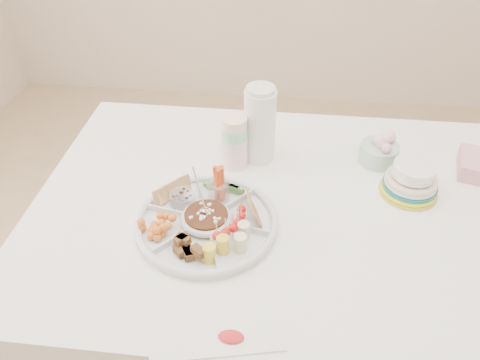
# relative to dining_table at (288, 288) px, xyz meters

# --- Properties ---
(floor) EXTENTS (4.00, 4.00, 0.00)m
(floor) POSITION_rel_dining_table_xyz_m (0.00, 0.00, -0.38)
(floor) COLOR tan
(floor) RESTS_ON ground
(dining_table) EXTENTS (1.52, 1.02, 0.76)m
(dining_table) POSITION_rel_dining_table_xyz_m (0.00, 0.00, 0.00)
(dining_table) COLOR white
(dining_table) RESTS_ON floor
(party_tray) EXTENTS (0.45, 0.45, 0.04)m
(party_tray) POSITION_rel_dining_table_xyz_m (-0.24, -0.11, 0.40)
(party_tray) COLOR silver
(party_tray) RESTS_ON dining_table
(bean_dip) EXTENTS (0.14, 0.14, 0.04)m
(bean_dip) POSITION_rel_dining_table_xyz_m (-0.24, -0.11, 0.41)
(bean_dip) COLOR #3B2112
(bean_dip) RESTS_ON party_tray
(tortillas) EXTENTS (0.11, 0.11, 0.06)m
(tortillas) POSITION_rel_dining_table_xyz_m (-0.12, -0.07, 0.42)
(tortillas) COLOR #A66C39
(tortillas) RESTS_ON party_tray
(carrot_cucumber) EXTENTS (0.14, 0.14, 0.11)m
(carrot_cucumber) POSITION_rel_dining_table_xyz_m (-0.22, 0.01, 0.44)
(carrot_cucumber) COLOR #DB501D
(carrot_cucumber) RESTS_ON party_tray
(pita_raisins) EXTENTS (0.12, 0.12, 0.05)m
(pita_raisins) POSITION_rel_dining_table_xyz_m (-0.34, -0.03, 0.42)
(pita_raisins) COLOR #B37A44
(pita_raisins) RESTS_ON party_tray
(cherries) EXTENTS (0.12, 0.12, 0.04)m
(cherries) POSITION_rel_dining_table_xyz_m (-0.36, -0.16, 0.42)
(cherries) COLOR #F9A31B
(cherries) RESTS_ON party_tray
(granola_chunks) EXTENTS (0.11, 0.11, 0.04)m
(granola_chunks) POSITION_rel_dining_table_xyz_m (-0.27, -0.24, 0.42)
(granola_chunks) COLOR brown
(granola_chunks) RESTS_ON party_tray
(banana_tomato) EXTENTS (0.13, 0.13, 0.09)m
(banana_tomato) POSITION_rel_dining_table_xyz_m (-0.14, -0.20, 0.44)
(banana_tomato) COLOR #D4BD7A
(banana_tomato) RESTS_ON party_tray
(cup_stack) EXTENTS (0.11, 0.11, 0.23)m
(cup_stack) POSITION_rel_dining_table_xyz_m (-0.20, 0.17, 0.49)
(cup_stack) COLOR silver
(cup_stack) RESTS_ON dining_table
(thermos) EXTENTS (0.11, 0.11, 0.26)m
(thermos) POSITION_rel_dining_table_xyz_m (-0.13, 0.22, 0.51)
(thermos) COLOR white
(thermos) RESTS_ON dining_table
(flower_bowl) EXTENTS (0.15, 0.15, 0.09)m
(flower_bowl) POSITION_rel_dining_table_xyz_m (0.25, 0.24, 0.42)
(flower_bowl) COLOR #80B798
(flower_bowl) RESTS_ON dining_table
(plate_stack) EXTENTS (0.20, 0.20, 0.11)m
(plate_stack) POSITION_rel_dining_table_xyz_m (0.33, 0.09, 0.43)
(plate_stack) COLOR gold
(plate_stack) RESTS_ON dining_table
(placemat) EXTENTS (0.30, 0.16, 0.01)m
(placemat) POSITION_rel_dining_table_xyz_m (-0.16, -0.45, 0.38)
(placemat) COLOR silver
(placemat) RESTS_ON dining_table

